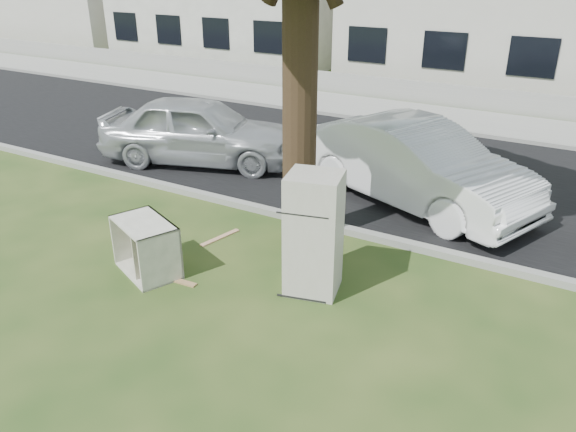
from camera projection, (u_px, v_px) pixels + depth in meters
The scene contains 13 objects.
ground at pixel (262, 296), 7.99m from camera, with size 120.00×120.00×0.00m, color #244117.
road at pixel (404, 170), 12.70m from camera, with size 120.00×7.00×0.01m, color black.
kerb_near at pixel (336, 230), 9.91m from camera, with size 120.00×0.18×0.12m, color gray.
kerb_far at pixel (447, 132), 15.50m from camera, with size 120.00×0.18×0.12m, color gray.
sidewalk at pixel (461, 120), 16.64m from camera, with size 120.00×2.80×0.01m, color gray.
low_wall at pixel (475, 98), 17.75m from camera, with size 120.00×0.15×0.70m, color gray.
fridge at pixel (314, 234), 7.80m from camera, with size 0.73×0.68×1.77m, color beige.
cabinet at pixel (146, 247), 8.45m from camera, with size 1.07×0.66×0.83m, color white.
plank_a at pixel (161, 276), 8.47m from camera, with size 1.24×0.10×0.02m, color #AC8253.
plank_b at pixel (138, 223), 10.17m from camera, with size 0.98×0.10×0.02m, color #9E7652.
plank_c at pixel (220, 237), 9.64m from camera, with size 0.82×0.09×0.02m, color tan.
car_center at pixel (416, 164), 10.73m from camera, with size 1.68×4.83×1.59m, color white.
car_left at pixel (199, 130), 12.93m from camera, with size 1.82×4.53×1.54m, color #B1B4B8.
Camera 1 is at (3.71, -5.68, 4.38)m, focal length 35.00 mm.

